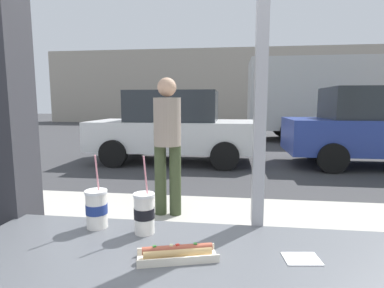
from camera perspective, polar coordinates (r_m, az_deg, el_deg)
ground_plane at (r=9.39m, az=7.93°, el=-1.47°), size 60.00×60.00×0.00m
sidewalk_strip at (r=3.20m, az=9.19°, el=-18.60°), size 16.00×2.80×0.14m
window_wall at (r=1.40m, az=13.03°, el=22.83°), size 2.99×0.20×2.90m
building_facade_far at (r=23.01m, az=7.70°, el=10.58°), size 28.00×1.20×5.34m
soda_cup_left at (r=1.41m, az=-17.30°, el=-11.31°), size 0.09×0.09×0.32m
soda_cup_right at (r=1.30m, az=-8.86°, el=-12.47°), size 0.09×0.09×0.33m
hotdog_tray_far at (r=1.12m, az=-2.71°, el=-19.53°), size 0.29×0.16×0.05m
napkin_wrapper at (r=1.19m, az=19.70°, el=-19.46°), size 0.13×0.10×0.00m
parked_car_white at (r=7.70m, az=-3.30°, el=3.25°), size 4.12×1.96×1.77m
parked_car_blue at (r=8.31m, az=31.66°, el=2.65°), size 4.30×1.89×1.84m
box_truck at (r=13.19m, az=23.98°, el=7.91°), size 6.46×2.44×3.14m
pedestrian at (r=3.62m, az=-4.59°, el=1.17°), size 0.32×0.32×1.63m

